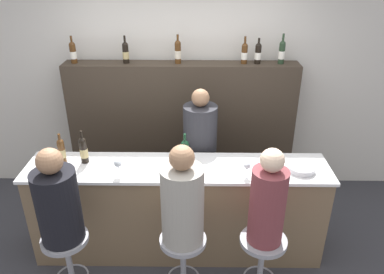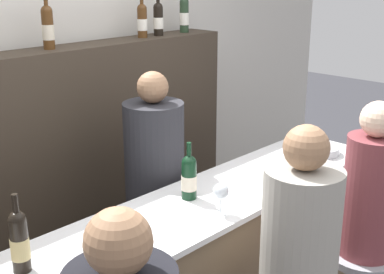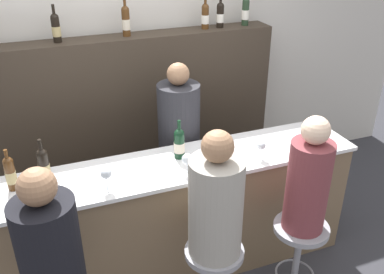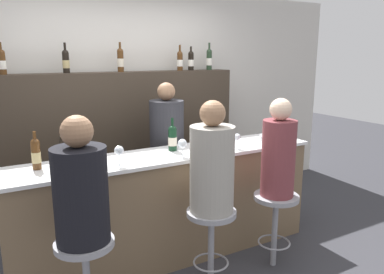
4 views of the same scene
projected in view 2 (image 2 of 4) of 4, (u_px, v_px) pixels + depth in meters
The scene contains 15 objects.
wall_back at pixel (40, 102), 3.44m from camera, with size 6.40×0.05×2.60m.
back_bar_cabinet at pixel (65, 178), 3.43m from camera, with size 2.64×0.28×1.66m.
wine_bottle_counter_1 at pixel (19, 241), 2.05m from camera, with size 0.07×0.07×0.33m.
wine_bottle_counter_2 at pixel (189, 177), 2.71m from camera, with size 0.08×0.08×0.30m.
wine_bottle_backbar_2 at pixel (48, 27), 3.11m from camera, with size 0.07×0.07×0.32m.
wine_bottle_backbar_3 at pixel (142, 20), 3.62m from camera, with size 0.07×0.07×0.30m.
wine_bottle_backbar_4 at pixel (158, 19), 3.73m from camera, with size 0.07×0.07×0.28m.
wine_bottle_backbar_5 at pixel (184, 14), 3.90m from camera, with size 0.07×0.07×0.33m.
wine_glass_0 at pixel (131, 230), 2.16m from camera, with size 0.07×0.07×0.16m.
wine_glass_1 at pixel (221, 192), 2.54m from camera, with size 0.08×0.08×0.16m.
wine_glass_2 at pixel (288, 163), 2.94m from camera, with size 0.07×0.07×0.14m.
metal_bowl at pixel (320, 150), 3.38m from camera, with size 0.25×0.25×0.05m.
guest_seated_middle at pixel (300, 234), 2.30m from camera, with size 0.34×0.34×0.86m.
guest_seated_right at pixel (371, 189), 2.76m from camera, with size 0.28×0.28×0.84m.
bartender at pixel (156, 212), 3.20m from camera, with size 0.35×0.35×1.58m.
Camera 2 is at (-1.75, -1.42, 2.14)m, focal length 50.00 mm.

